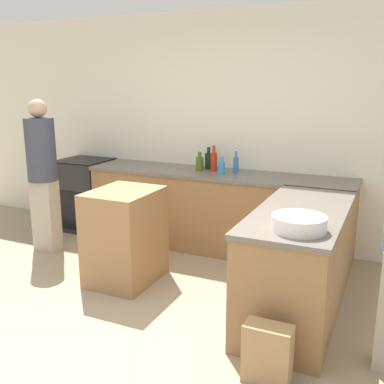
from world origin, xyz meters
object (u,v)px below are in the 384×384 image
hot_sauce_bottle (214,161)px  person_by_range (42,170)px  range_oven (85,194)px  paper_bag (267,354)px  mixing_bowl (299,223)px  wine_bottle_dark (209,160)px  island_table (125,236)px  dish_soap_bottle (222,167)px  water_bottle_blue (236,164)px  olive_oil_bottle (200,163)px

hot_sauce_bottle → person_by_range: bearing=-151.0°
range_oven → paper_bag: 3.73m
mixing_bowl → wine_bottle_dark: wine_bottle_dark is taller
island_table → dish_soap_bottle: 1.35m
person_by_range → mixing_bowl: bearing=-14.9°
person_by_range → water_bottle_blue: bearing=25.8°
mixing_bowl → wine_bottle_dark: size_ratio=1.46×
wine_bottle_dark → dish_soap_bottle: bearing=-42.5°
mixing_bowl → dish_soap_bottle: 1.98m
range_oven → paper_bag: size_ratio=2.29×
mixing_bowl → water_bottle_blue: bearing=121.5°
island_table → olive_oil_bottle: size_ratio=4.23×
dish_soap_bottle → person_by_range: bearing=-156.4°
island_table → mixing_bowl: mixing_bowl is taller
paper_bag → hot_sauce_bottle: bearing=120.1°
island_table → olive_oil_bottle: bearing=78.5°
island_table → range_oven: bearing=139.5°
hot_sauce_bottle → dish_soap_bottle: (0.15, -0.13, -0.04)m
water_bottle_blue → paper_bag: (1.00, -2.18, -0.80)m
range_oven → mixing_bowl: (3.13, -1.67, 0.50)m
dish_soap_bottle → water_bottle_blue: size_ratio=0.81×
water_bottle_blue → olive_oil_bottle: water_bottle_blue is taller
mixing_bowl → person_by_range: 3.11m
mixing_bowl → hot_sauce_bottle: 2.18m
range_oven → olive_oil_bottle: size_ratio=4.28×
island_table → water_bottle_blue: water_bottle_blue is taller
water_bottle_blue → person_by_range: person_by_range is taller
dish_soap_bottle → water_bottle_blue: (0.12, 0.14, 0.02)m
island_table → hot_sauce_bottle: (0.41, 1.24, 0.57)m
wine_bottle_dark → water_bottle_blue: bearing=-13.7°
island_table → hot_sauce_bottle: size_ratio=3.08×
person_by_range → paper_bag: size_ratio=4.30×
wine_bottle_dark → water_bottle_blue: size_ratio=1.05×
hot_sauce_bottle → person_by_range: person_by_range is taller
hot_sauce_bottle → water_bottle_blue: size_ratio=1.20×
range_oven → dish_soap_bottle: size_ratio=4.63×
water_bottle_blue → island_table: bearing=-118.3°
mixing_bowl → olive_oil_bottle: 2.26m
dish_soap_bottle → olive_oil_bottle: 0.33m
hot_sauce_bottle → wine_bottle_dark: bearing=136.6°
hot_sauce_bottle → paper_bag: hot_sauce_bottle is taller
range_oven → island_table: range_oven is taller
island_table → water_bottle_blue: (0.67, 1.25, 0.55)m
mixing_bowl → island_table: bearing=164.4°
olive_oil_bottle → person_by_range: size_ratio=0.12×
dish_soap_bottle → person_by_range: person_by_range is taller
hot_sauce_bottle → water_bottle_blue: 0.26m
range_oven → dish_soap_bottle: dish_soap_bottle is taller
mixing_bowl → olive_oil_bottle: (-1.49, 1.70, 0.03)m
hot_sauce_bottle → water_bottle_blue: hot_sauce_bottle is taller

